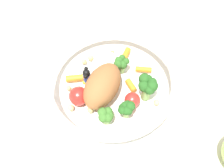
# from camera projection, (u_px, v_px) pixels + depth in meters

# --- Properties ---
(ground_plane) EXTENTS (2.40, 2.40, 0.00)m
(ground_plane) POSITION_uv_depth(u_px,v_px,m) (104.00, 92.00, 0.54)
(ground_plane) COLOR silver
(food_container) EXTENTS (0.22, 0.22, 0.07)m
(food_container) POSITION_uv_depth(u_px,v_px,m) (110.00, 83.00, 0.52)
(food_container) COLOR white
(food_container) RESTS_ON ground_plane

